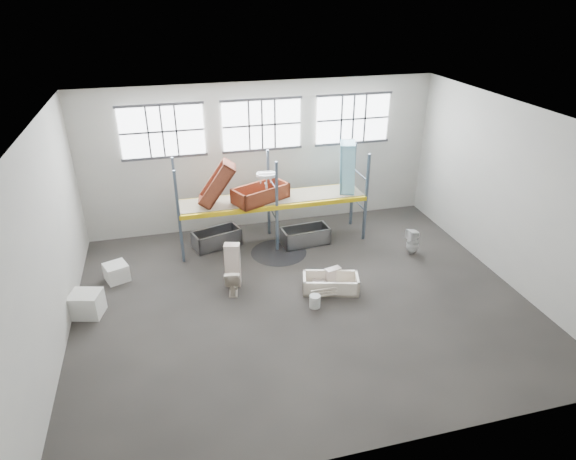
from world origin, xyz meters
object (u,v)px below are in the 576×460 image
object	(u,v)px
bathtub_beige	(331,283)
cistern_tall	(233,265)
steel_tub_left	(217,238)
steel_tub_right	(305,236)
rust_tub_flat	(261,193)
toilet_beige	(233,280)
carton_near	(87,304)
toilet_white	(413,242)
blue_tub_upright	(347,168)
bucket	(315,301)

from	to	relation	value
bathtub_beige	cistern_tall	world-z (taller)	cistern_tall
steel_tub_left	steel_tub_right	bearing A→B (deg)	-11.45
bathtub_beige	rust_tub_flat	xyz separation A→B (m)	(-1.31, 3.17, 1.59)
toilet_beige	carton_near	world-z (taller)	toilet_beige
toilet_white	blue_tub_upright	xyz separation A→B (m)	(-1.62, 1.89, 1.97)
steel_tub_right	cistern_tall	bearing A→B (deg)	-145.03
toilet_white	rust_tub_flat	distance (m)	5.08
toilet_white	blue_tub_upright	size ratio (longest dim) A/B	0.51
bathtub_beige	bucket	distance (m)	0.93
toilet_white	bathtub_beige	bearing A→B (deg)	-73.37
cistern_tall	toilet_white	distance (m)	5.84
rust_tub_flat	toilet_beige	bearing A→B (deg)	-118.04
bathtub_beige	rust_tub_flat	bearing A→B (deg)	128.12
cistern_tall	toilet_white	world-z (taller)	cistern_tall
cistern_tall	steel_tub_right	distance (m)	3.30
blue_tub_upright	bucket	distance (m)	5.02
steel_tub_right	carton_near	xyz separation A→B (m)	(-6.60, -2.34, 0.04)
bathtub_beige	cistern_tall	bearing A→B (deg)	175.11
cistern_tall	rust_tub_flat	world-z (taller)	rust_tub_flat
cistern_tall	blue_tub_upright	xyz separation A→B (m)	(4.20, 2.27, 1.74)
bathtub_beige	steel_tub_left	size ratio (longest dim) A/B	1.02
steel_tub_left	bucket	distance (m)	4.60
cistern_tall	toilet_white	bearing A→B (deg)	19.14
toilet_beige	steel_tub_left	bearing A→B (deg)	-77.92
steel_tub_right	blue_tub_upright	distance (m)	2.62
bucket	carton_near	distance (m)	5.96
rust_tub_flat	steel_tub_right	bearing A→B (deg)	-12.74
cistern_tall	rust_tub_flat	bearing A→B (deg)	75.10
blue_tub_upright	steel_tub_right	bearing A→B (deg)	-165.59
steel_tub_left	blue_tub_upright	world-z (taller)	blue_tub_upright
blue_tub_upright	carton_near	distance (m)	8.80
steel_tub_left	bucket	bearing A→B (deg)	-62.69
toilet_beige	rust_tub_flat	xyz separation A→B (m)	(1.36, 2.55, 1.44)
toilet_beige	blue_tub_upright	size ratio (longest dim) A/B	0.45
cistern_tall	carton_near	size ratio (longest dim) A/B	1.73
toilet_white	steel_tub_left	xyz separation A→B (m)	(-5.99, 2.08, -0.15)
toilet_white	carton_near	bearing A→B (deg)	-91.25
toilet_beige	steel_tub_right	distance (m)	3.56
carton_near	toilet_white	bearing A→B (deg)	4.91
toilet_beige	cistern_tall	bearing A→B (deg)	-91.81
cistern_tall	steel_tub_right	world-z (taller)	cistern_tall
toilet_white	steel_tub_right	xyz separation A→B (m)	(-3.13, 1.50, -0.14)
cistern_tall	rust_tub_flat	distance (m)	2.80
toilet_white	steel_tub_right	distance (m)	3.47
bathtub_beige	toilet_white	distance (m)	3.50
carton_near	toilet_beige	bearing A→B (deg)	1.49
bathtub_beige	toilet_beige	distance (m)	2.75
steel_tub_left	carton_near	bearing A→B (deg)	-142.01
steel_tub_left	steel_tub_right	size ratio (longest dim) A/B	0.98
cistern_tall	steel_tub_left	size ratio (longest dim) A/B	0.86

